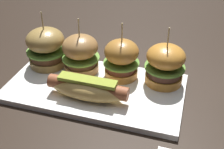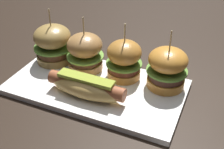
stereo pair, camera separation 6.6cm
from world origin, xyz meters
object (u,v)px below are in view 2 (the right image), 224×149
at_px(slider_far_right, 167,68).
at_px(slider_far_left, 53,43).
at_px(hot_dog, 87,87).
at_px(slider_center_left, 85,51).
at_px(slider_center_right, 124,59).
at_px(platter_main, 96,87).

bearing_deg(slider_far_right, slider_far_left, -178.78).
height_order(hot_dog, slider_center_left, slider_center_left).
bearing_deg(slider_center_right, slider_far_right, 2.08).
height_order(slider_far_left, slider_center_left, slider_far_left).
distance_m(slider_far_left, slider_center_left, 0.10).
distance_m(hot_dog, slider_center_left, 0.12).
xyz_separation_m(hot_dog, slider_center_right, (0.05, 0.11, 0.02)).
bearing_deg(platter_main, slider_far_left, 159.72).
relative_size(hot_dog, slider_far_left, 1.25).
bearing_deg(platter_main, slider_center_left, 135.78).
bearing_deg(slider_far_right, slider_center_right, -177.92).
xyz_separation_m(slider_far_left, slider_center_right, (0.20, 0.00, -0.00)).
bearing_deg(slider_far_right, hot_dog, -143.69).
xyz_separation_m(slider_far_left, slider_center_left, (0.10, -0.00, -0.00)).
bearing_deg(slider_far_left, slider_center_right, 0.77).
distance_m(hot_dog, slider_far_left, 0.19).
bearing_deg(slider_center_left, slider_far_right, 1.99).
xyz_separation_m(platter_main, slider_far_right, (0.15, 0.06, 0.06)).
height_order(slider_center_right, slider_far_right, same).
bearing_deg(hot_dog, slider_center_left, 119.97).
bearing_deg(hot_dog, slider_center_right, 66.93).
xyz_separation_m(slider_center_left, slider_center_right, (0.10, 0.00, 0.00)).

